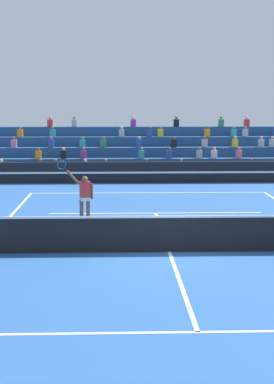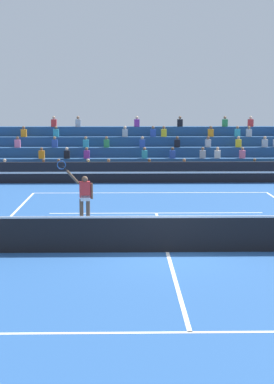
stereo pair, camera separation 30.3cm
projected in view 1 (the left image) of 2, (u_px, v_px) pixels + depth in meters
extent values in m
plane|color=#285699|center=(169.00, 252.00, 18.42)|extent=(120.00, 120.00, 0.00)
cube|color=white|center=(148.00, 193.00, 30.19)|extent=(11.00, 0.10, 0.01)
cube|color=white|center=(198.00, 332.00, 12.06)|extent=(8.25, 0.10, 0.01)
cube|color=white|center=(156.00, 213.00, 24.78)|extent=(8.25, 0.10, 0.01)
cube|color=white|center=(169.00, 252.00, 18.42)|extent=(0.10, 12.85, 0.01)
cube|color=black|center=(170.00, 235.00, 18.35)|extent=(11.90, 0.02, 1.00)
cube|color=white|center=(170.00, 217.00, 18.27)|extent=(11.90, 0.04, 0.06)
cube|color=black|center=(145.00, 172.00, 33.83)|extent=(18.00, 0.24, 1.10)
cube|color=white|center=(145.00, 173.00, 33.70)|extent=(18.00, 0.02, 0.10)
cube|color=navy|center=(144.00, 175.00, 35.13)|extent=(18.80, 0.95, 0.55)
cube|color=orange|center=(40.00, 166.00, 34.71)|extent=(0.32, 0.22, 0.44)
sphere|color=brown|center=(40.00, 160.00, 34.66)|extent=(0.18, 0.18, 0.18)
cube|color=#2D4CA5|center=(56.00, 166.00, 34.73)|extent=(0.32, 0.22, 0.44)
sphere|color=brown|center=(56.00, 160.00, 34.69)|extent=(0.18, 0.18, 0.18)
cube|color=silver|center=(1.00, 166.00, 34.64)|extent=(0.32, 0.22, 0.44)
sphere|color=beige|center=(1.00, 161.00, 34.59)|extent=(0.18, 0.18, 0.18)
cube|color=orange|center=(146.00, 166.00, 34.90)|extent=(0.32, 0.22, 0.44)
sphere|color=brown|center=(146.00, 160.00, 34.85)|extent=(0.18, 0.18, 0.18)
cube|color=orange|center=(106.00, 166.00, 34.82)|extent=(0.32, 0.22, 0.44)
sphere|color=#9E7051|center=(106.00, 160.00, 34.78)|extent=(0.18, 0.18, 0.18)
cube|color=orange|center=(181.00, 166.00, 34.96)|extent=(0.32, 0.22, 0.44)
sphere|color=#9E7051|center=(181.00, 160.00, 34.91)|extent=(0.18, 0.18, 0.18)
cube|color=#338C4C|center=(251.00, 166.00, 35.08)|extent=(0.32, 0.22, 0.44)
sphere|color=brown|center=(251.00, 160.00, 35.04)|extent=(0.18, 0.18, 0.18)
cube|color=yellow|center=(85.00, 166.00, 34.79)|extent=(0.32, 0.22, 0.44)
sphere|color=beige|center=(85.00, 160.00, 34.74)|extent=(0.18, 0.18, 0.18)
cube|color=navy|center=(143.00, 168.00, 36.03)|extent=(18.80, 0.95, 1.10)
cube|color=teal|center=(141.00, 154.00, 35.75)|extent=(0.32, 0.22, 0.44)
sphere|color=#9E7051|center=(141.00, 149.00, 35.70)|extent=(0.18, 0.18, 0.18)
cube|color=black|center=(64.00, 155.00, 35.61)|extent=(0.32, 0.22, 0.44)
sphere|color=beige|center=(64.00, 149.00, 35.56)|extent=(0.18, 0.18, 0.18)
cube|color=orange|center=(38.00, 155.00, 35.56)|extent=(0.32, 0.22, 0.44)
sphere|color=brown|center=(38.00, 149.00, 35.52)|extent=(0.18, 0.18, 0.18)
cube|color=purple|center=(84.00, 155.00, 35.64)|extent=(0.32, 0.22, 0.44)
sphere|color=brown|center=(83.00, 149.00, 35.60)|extent=(0.18, 0.18, 0.18)
cube|color=silver|center=(214.00, 154.00, 35.88)|extent=(0.32, 0.22, 0.44)
sphere|color=tan|center=(214.00, 149.00, 35.84)|extent=(0.18, 0.18, 0.18)
cube|color=pink|center=(239.00, 154.00, 35.93)|extent=(0.32, 0.22, 0.44)
sphere|color=#9E7051|center=(239.00, 148.00, 35.88)|extent=(0.18, 0.18, 0.18)
cube|color=#2D4CA5|center=(169.00, 154.00, 35.80)|extent=(0.32, 0.22, 0.44)
sphere|color=brown|center=(169.00, 149.00, 35.76)|extent=(0.18, 0.18, 0.18)
cube|color=#B2B2B7|center=(199.00, 154.00, 35.86)|extent=(0.32, 0.22, 0.44)
sphere|color=brown|center=(199.00, 149.00, 35.81)|extent=(0.18, 0.18, 0.18)
cube|color=navy|center=(142.00, 161.00, 36.93)|extent=(18.80, 0.95, 1.65)
cube|color=#B2B2B7|center=(205.00, 143.00, 36.73)|extent=(0.32, 0.22, 0.44)
sphere|color=brown|center=(205.00, 138.00, 36.69)|extent=(0.18, 0.18, 0.18)
cube|color=black|center=(174.00, 143.00, 36.67)|extent=(0.32, 0.22, 0.44)
sphere|color=brown|center=(174.00, 138.00, 36.63)|extent=(0.18, 0.18, 0.18)
cube|color=teal|center=(82.00, 144.00, 36.50)|extent=(0.32, 0.22, 0.44)
sphere|color=#9E7051|center=(82.00, 138.00, 36.46)|extent=(0.18, 0.18, 0.18)
cube|color=#2D4CA5|center=(139.00, 143.00, 36.61)|extent=(0.32, 0.22, 0.44)
sphere|color=tan|center=(139.00, 138.00, 36.56)|extent=(0.18, 0.18, 0.18)
cube|color=#338C4C|center=(103.00, 144.00, 36.54)|extent=(0.32, 0.22, 0.44)
sphere|color=brown|center=(103.00, 138.00, 36.50)|extent=(0.18, 0.18, 0.18)
cube|color=#B2B2B7|center=(261.00, 143.00, 36.84)|extent=(0.32, 0.22, 0.44)
sphere|color=tan|center=(261.00, 138.00, 36.79)|extent=(0.18, 0.18, 0.18)
cube|color=#2D4CA5|center=(51.00, 144.00, 36.44)|extent=(0.32, 0.22, 0.44)
sphere|color=#9E7051|center=(51.00, 138.00, 36.40)|extent=(0.18, 0.18, 0.18)
cube|color=#B2B2B7|center=(272.00, 143.00, 36.86)|extent=(0.32, 0.22, 0.44)
sphere|color=tan|center=(272.00, 138.00, 36.81)|extent=(0.18, 0.18, 0.18)
cube|color=pink|center=(14.00, 144.00, 36.37)|extent=(0.32, 0.22, 0.44)
sphere|color=brown|center=(14.00, 138.00, 36.33)|extent=(0.18, 0.18, 0.18)
cube|color=yellow|center=(235.00, 143.00, 36.79)|extent=(0.32, 0.22, 0.44)
sphere|color=tan|center=(235.00, 138.00, 36.74)|extent=(0.18, 0.18, 0.18)
cube|color=navy|center=(142.00, 155.00, 37.83)|extent=(18.80, 0.95, 2.20)
cube|color=orange|center=(207.00, 133.00, 37.60)|extent=(0.32, 0.22, 0.44)
sphere|color=brown|center=(207.00, 127.00, 37.56)|extent=(0.18, 0.18, 0.18)
cube|color=teal|center=(52.00, 133.00, 37.30)|extent=(0.32, 0.22, 0.44)
sphere|color=brown|center=(52.00, 128.00, 37.26)|extent=(0.18, 0.18, 0.18)
cube|color=yellow|center=(160.00, 133.00, 37.51)|extent=(0.32, 0.22, 0.44)
sphere|color=brown|center=(160.00, 127.00, 37.47)|extent=(0.18, 0.18, 0.18)
cube|color=teal|center=(234.00, 133.00, 37.65)|extent=(0.32, 0.22, 0.44)
sphere|color=#9E7051|center=(234.00, 127.00, 37.61)|extent=(0.18, 0.18, 0.18)
cube|color=orange|center=(20.00, 133.00, 37.24)|extent=(0.32, 0.22, 0.44)
sphere|color=brown|center=(20.00, 128.00, 37.20)|extent=(0.18, 0.18, 0.18)
cube|color=#B2B2B7|center=(245.00, 133.00, 37.68)|extent=(0.32, 0.22, 0.44)
sphere|color=#9E7051|center=(245.00, 127.00, 37.63)|extent=(0.18, 0.18, 0.18)
cube|color=#2D4CA5|center=(150.00, 133.00, 37.49)|extent=(0.32, 0.22, 0.44)
sphere|color=brown|center=(150.00, 127.00, 37.45)|extent=(0.18, 0.18, 0.18)
cube|color=#B2B2B7|center=(122.00, 133.00, 37.44)|extent=(0.32, 0.22, 0.44)
sphere|color=beige|center=(122.00, 128.00, 37.39)|extent=(0.18, 0.18, 0.18)
cube|color=navy|center=(141.00, 149.00, 38.73)|extent=(18.80, 0.95, 2.75)
cube|color=red|center=(247.00, 123.00, 38.55)|extent=(0.32, 0.22, 0.44)
sphere|color=beige|center=(247.00, 117.00, 38.50)|extent=(0.18, 0.18, 0.18)
cube|color=purple|center=(133.00, 123.00, 38.32)|extent=(0.32, 0.22, 0.44)
sphere|color=beige|center=(133.00, 118.00, 38.28)|extent=(0.18, 0.18, 0.18)
cube|color=#B2B2B7|center=(74.00, 123.00, 38.21)|extent=(0.32, 0.22, 0.44)
sphere|color=#9E7051|center=(74.00, 118.00, 38.16)|extent=(0.18, 0.18, 0.18)
cube|color=red|center=(50.00, 123.00, 38.16)|extent=(0.32, 0.22, 0.44)
sphere|color=tan|center=(50.00, 118.00, 38.11)|extent=(0.18, 0.18, 0.18)
cube|color=#338C4C|center=(221.00, 123.00, 38.50)|extent=(0.32, 0.22, 0.44)
sphere|color=#9E7051|center=(221.00, 118.00, 38.45)|extent=(0.18, 0.18, 0.18)
cube|color=black|center=(176.00, 123.00, 38.41)|extent=(0.32, 0.22, 0.44)
sphere|color=brown|center=(176.00, 118.00, 38.36)|extent=(0.18, 0.18, 0.18)
cylinder|color=brown|center=(88.00, 212.00, 22.43)|extent=(0.14, 0.14, 0.90)
cylinder|color=brown|center=(82.00, 212.00, 22.45)|extent=(0.14, 0.14, 0.90)
cube|color=white|center=(85.00, 198.00, 22.36)|extent=(0.36, 0.26, 0.20)
cube|color=red|center=(85.00, 190.00, 22.31)|extent=(0.39, 0.27, 0.56)
sphere|color=brown|center=(85.00, 179.00, 22.26)|extent=(0.22, 0.22, 0.22)
cube|color=white|center=(88.00, 223.00, 22.45)|extent=(0.17, 0.28, 0.09)
cube|color=white|center=(82.00, 223.00, 22.47)|extent=(0.17, 0.28, 0.09)
cylinder|color=brown|center=(92.00, 191.00, 22.38)|extent=(0.09, 0.09, 0.56)
cylinder|color=brown|center=(73.00, 177.00, 22.15)|extent=(0.47, 0.19, 0.51)
cylinder|color=black|center=(65.00, 169.00, 22.04)|extent=(0.17, 0.07, 0.19)
torus|color=#1E4C99|center=(62.00, 165.00, 21.99)|extent=(0.43, 0.12, 0.43)
sphere|color=#C6DB33|center=(125.00, 224.00, 22.33)|extent=(0.07, 0.07, 0.07)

